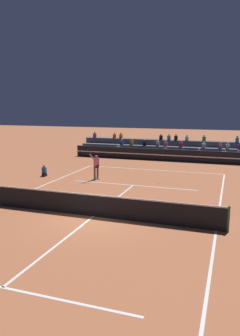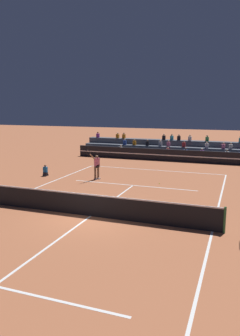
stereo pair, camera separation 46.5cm
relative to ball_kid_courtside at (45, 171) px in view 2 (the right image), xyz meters
name	(u,v)px [view 2 (the right image)]	position (x,y,z in m)	size (l,w,h in m)	color
ground_plane	(91,216)	(6.94, -6.98, -0.33)	(120.00, 120.00, 0.00)	#AD603D
court_lines	(91,216)	(6.94, -6.98, -0.33)	(11.10, 23.90, 0.01)	white
tennis_net	(90,205)	(6.94, -6.98, 0.21)	(12.00, 0.10, 1.10)	#2D6B38
sponsor_banner_wall	(167,155)	(6.94, 9.71, 0.22)	(18.00, 0.26, 1.10)	black
bleacher_stand	(173,151)	(6.96, 12.25, 0.32)	(18.60, 2.85, 2.28)	#4C515B
ball_kid_courtside	(45,171)	(0.00, 0.00, 0.00)	(0.30, 0.36, 0.84)	black
tennis_player	(97,166)	(4.00, 0.26, 0.65)	(0.58, 1.33, 2.26)	brown
tennis_ball	(159,183)	(8.45, 0.42, -0.30)	(0.07, 0.07, 0.07)	#C6DB33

